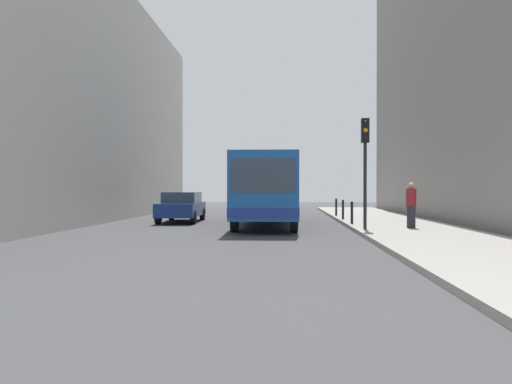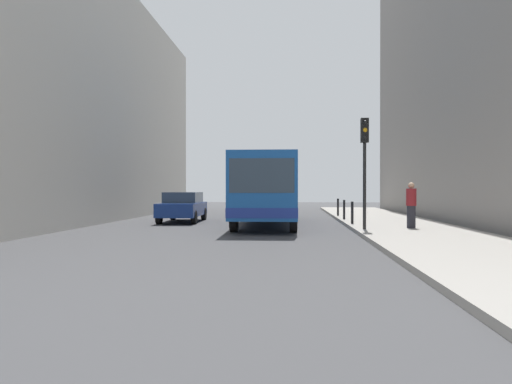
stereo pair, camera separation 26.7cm
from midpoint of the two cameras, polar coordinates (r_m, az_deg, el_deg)
name	(u,v)px [view 1 (the left image)]	position (r m, az deg, el deg)	size (l,w,h in m)	color
ground_plane	(270,230)	(18.71, 1.34, -4.65)	(80.00, 80.00, 0.00)	#424244
sidewalk	(408,229)	(19.26, 17.66, -4.30)	(4.40, 40.00, 0.15)	#9E9991
building_left	(43,95)	(26.15, -24.81, 10.65)	(7.00, 32.00, 12.64)	#BCB7AD
bus	(267,187)	(21.75, 0.94, 0.60)	(2.73, 11.07, 3.00)	#19519E
car_beside_bus	(182,206)	(23.52, -9.35, -1.72)	(2.00, 4.47, 1.48)	navy
traffic_light	(365,152)	(17.78, 12.74, 4.77)	(0.28, 0.33, 4.10)	black
bollard_near	(352,213)	(20.46, 11.24, -2.48)	(0.11, 0.11, 0.95)	black
bollard_mid	(343,209)	(23.56, 10.23, -2.10)	(0.11, 0.11, 0.95)	black
bollard_far	(336,207)	(26.66, 9.46, -1.82)	(0.11, 0.11, 0.95)	black
pedestrian_near_signal	(411,205)	(18.79, 18.00, -1.53)	(0.38, 0.38, 1.74)	#26262D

